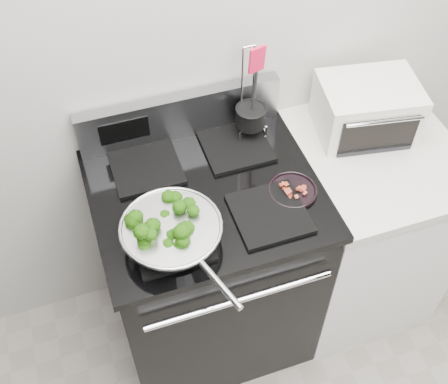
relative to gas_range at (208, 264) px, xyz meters
name	(u,v)px	position (x,y,z in m)	size (l,w,h in m)	color
back_wall	(257,21)	(0.30, 0.34, 0.86)	(4.00, 0.02, 2.70)	#B9B6B0
gas_range	(208,264)	(0.00, 0.00, 0.00)	(0.79, 0.69, 1.13)	black
counter	(358,226)	(0.68, 0.00, -0.03)	(0.62, 0.68, 0.92)	white
skillet	(172,232)	(-0.16, -0.18, 0.51)	(0.33, 0.50, 0.07)	silver
broccoli_pile	(171,228)	(-0.17, -0.17, 0.53)	(0.26, 0.26, 0.09)	black
bacon_plate	(293,188)	(0.28, -0.10, 0.48)	(0.17, 0.17, 0.04)	black
utensil_holder	(251,121)	(0.24, 0.21, 0.53)	(0.13, 0.13, 0.40)	silver
toaster_oven	(367,108)	(0.68, 0.13, 0.54)	(0.40, 0.33, 0.21)	white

